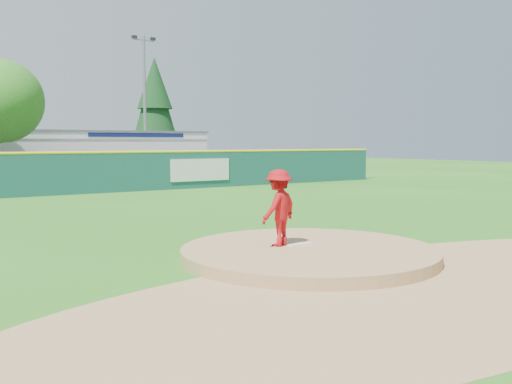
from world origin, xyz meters
TOP-DOWN VIEW (x-y plane):
  - ground at (0.00, 0.00)m, footprint 120.00×120.00m
  - pitchers_mound at (0.00, 0.00)m, footprint 5.50×5.50m
  - pitching_rubber at (0.00, 0.30)m, footprint 0.60×0.15m
  - infield_dirt_arc at (0.00, -3.00)m, footprint 15.40×15.40m
  - parking_lot at (0.00, 27.00)m, footprint 44.00×16.00m
  - pitcher at (-0.41, 0.54)m, footprint 1.22×0.95m
  - van at (3.77, 25.63)m, footprint 6.09×3.75m
  - pool_building_grp at (6.00, 31.99)m, footprint 15.20×8.20m
  - fence_banners at (-0.87, 17.92)m, footprint 20.02×0.04m
  - outfield_fence at (0.00, 18.00)m, footprint 40.00×0.14m
  - conifer_tree at (13.00, 36.00)m, footprint 4.40×4.40m
  - light_pole_right at (9.00, 29.00)m, footprint 1.75×0.25m

SIDE VIEW (x-z plane):
  - ground at x=0.00m, z-range 0.00..0.00m
  - pitchers_mound at x=0.00m, z-range -0.25..0.25m
  - infield_dirt_arc at x=0.00m, z-range 0.00..0.01m
  - parking_lot at x=0.00m, z-range 0.00..0.02m
  - pitching_rubber at x=0.00m, z-range 0.25..0.29m
  - van at x=3.77m, z-range 0.02..1.60m
  - fence_banners at x=-0.87m, z-range 0.40..1.60m
  - pitcher at x=-0.41m, z-range 0.25..1.92m
  - outfield_fence at x=0.00m, z-range 0.05..2.12m
  - pool_building_grp at x=6.00m, z-range 0.01..3.32m
  - conifer_tree at x=13.00m, z-range 0.79..10.29m
  - light_pole_right at x=9.00m, z-range 0.54..10.54m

